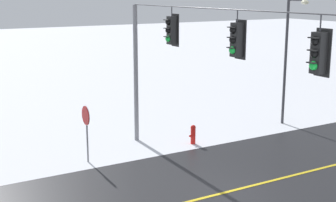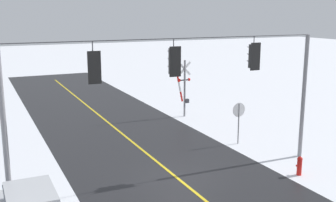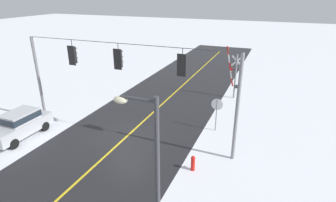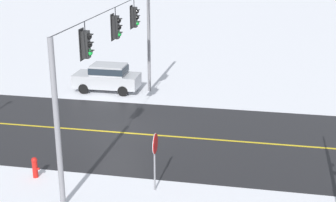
% 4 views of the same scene
% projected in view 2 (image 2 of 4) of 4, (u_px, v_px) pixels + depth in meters
% --- Properties ---
extents(ground_plane, '(160.00, 160.00, 0.00)m').
position_uv_depth(ground_plane, '(178.00, 179.00, 18.41)').
color(ground_plane, white).
extents(signal_span, '(14.20, 0.47, 6.22)m').
position_uv_depth(signal_span, '(178.00, 85.00, 17.52)').
color(signal_span, gray).
rests_on(signal_span, ground).
extents(stop_sign, '(0.80, 0.09, 2.35)m').
position_uv_depth(stop_sign, '(239.00, 114.00, 22.97)').
color(stop_sign, gray).
rests_on(stop_sign, ground).
extents(railroad_crossing, '(1.47, 0.31, 4.64)m').
position_uv_depth(railroad_crossing, '(184.00, 85.00, 28.90)').
color(railroad_crossing, gray).
rests_on(railroad_crossing, ground).
extents(fire_hydrant, '(0.24, 0.31, 0.88)m').
position_uv_depth(fire_hydrant, '(299.00, 165.00, 18.75)').
color(fire_hydrant, red).
rests_on(fire_hydrant, ground).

